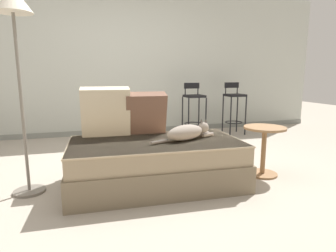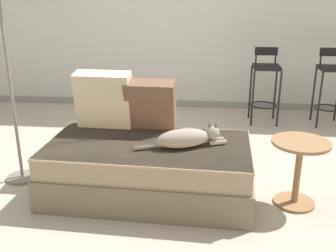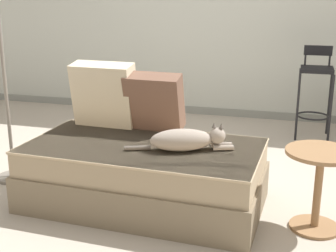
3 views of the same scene
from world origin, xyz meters
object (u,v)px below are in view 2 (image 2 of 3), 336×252
object	(u,v)px
throw_pillow_middle	(151,104)
cat	(187,138)
bar_stool_by_doorway	(331,81)
side_table	(299,164)
couch	(149,168)
throw_pillow_corner	(104,99)
bar_stool_near_window	(265,80)

from	to	relation	value
throw_pillow_middle	cat	bearing A→B (deg)	-48.20
bar_stool_by_doorway	side_table	distance (m)	2.21
couch	throw_pillow_middle	xyz separation A→B (m)	(-0.03, 0.35, 0.45)
bar_stool_by_doorway	cat	bearing A→B (deg)	-128.94
throw_pillow_middle	bar_stool_by_doorway	world-z (taller)	bar_stool_by_doorway
throw_pillow_corner	cat	bearing A→B (deg)	-27.84
throw_pillow_corner	bar_stool_by_doorway	bearing A→B (deg)	34.33
throw_pillow_corner	throw_pillow_middle	xyz separation A→B (m)	(0.41, -0.02, -0.03)
cat	side_table	bearing A→B (deg)	-0.89
throw_pillow_middle	side_table	bearing A→B (deg)	-18.17
bar_stool_by_doorway	side_table	xyz separation A→B (m)	(-0.79, -2.06, -0.21)
couch	bar_stool_by_doorway	world-z (taller)	bar_stool_by_doorway
throw_pillow_middle	bar_stool_near_window	distance (m)	2.05
couch	bar_stool_by_doorway	bearing A→B (deg)	45.61
bar_stool_by_doorway	side_table	size ratio (longest dim) A/B	1.76
throw_pillow_corner	side_table	bearing A→B (deg)	-14.29
throw_pillow_corner	bar_stool_near_window	world-z (taller)	throw_pillow_corner
side_table	throw_pillow_middle	bearing A→B (deg)	161.83
cat	side_table	distance (m)	0.88
couch	bar_stool_by_doorway	distance (m)	2.83
bar_stool_near_window	throw_pillow_middle	bearing A→B (deg)	-125.95
throw_pillow_corner	throw_pillow_middle	bearing A→B (deg)	-2.37
bar_stool_near_window	bar_stool_by_doorway	distance (m)	0.79
bar_stool_near_window	bar_stool_by_doorway	xyz separation A→B (m)	(0.79, 0.00, 0.01)
bar_stool_by_doorway	bar_stool_near_window	bearing A→B (deg)	-179.97
cat	side_table	world-z (taller)	cat
bar_stool_near_window	side_table	bearing A→B (deg)	-89.96
bar_stool_by_doorway	throw_pillow_corner	bearing A→B (deg)	-145.67
throw_pillow_middle	couch	bearing A→B (deg)	-85.52
bar_stool_by_doorway	side_table	world-z (taller)	bar_stool_by_doorway
throw_pillow_corner	bar_stool_by_doorway	size ratio (longest dim) A/B	0.54
bar_stool_near_window	side_table	size ratio (longest dim) A/B	1.76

